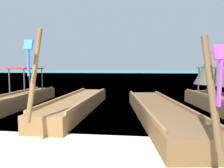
{
  "coord_description": "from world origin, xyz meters",
  "views": [
    {
      "loc": [
        0.83,
        -3.68,
        1.84
      ],
      "look_at": [
        0.0,
        3.64,
        1.23
      ],
      "focal_mm": 32.57,
      "sensor_mm": 36.0,
      "label": 1
    }
  ],
  "objects": [
    {
      "name": "longtail_boat_blue_ribbon",
      "position": [
        -1.57,
        4.56,
        0.29
      ],
      "size": [
        1.39,
        7.25,
        2.84
      ],
      "color": "brown",
      "rests_on": "ground"
    },
    {
      "name": "ground",
      "position": [
        0.0,
        0.0,
        0.0
      ],
      "size": [
        120.0,
        120.0,
        0.0
      ],
      "primitive_type": "plane",
      "color": "beige"
    },
    {
      "name": "sea_water",
      "position": [
        0.0,
        61.64,
        0.0
      ],
      "size": [
        120.0,
        120.0,
        0.0
      ],
      "primitive_type": "plane",
      "color": "teal",
      "rests_on": "ground"
    },
    {
      "name": "longtail_boat_violet_ribbon",
      "position": [
        1.66,
        3.48,
        0.28
      ],
      "size": [
        2.21,
        7.53,
        2.42
      ],
      "color": "brown",
      "rests_on": "ground"
    },
    {
      "name": "longtail_boat_pink_ribbon",
      "position": [
        -4.52,
        5.13,
        0.34
      ],
      "size": [
        1.24,
        6.96,
        2.85
      ],
      "color": "brown",
      "rests_on": "ground"
    }
  ]
}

